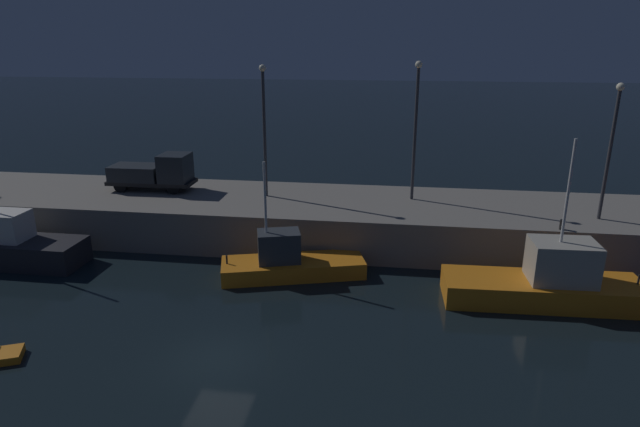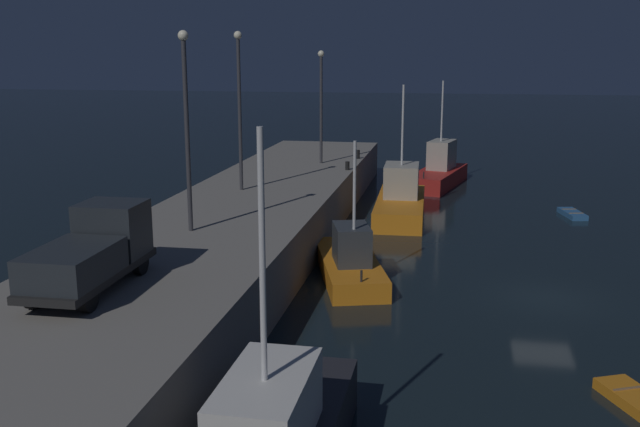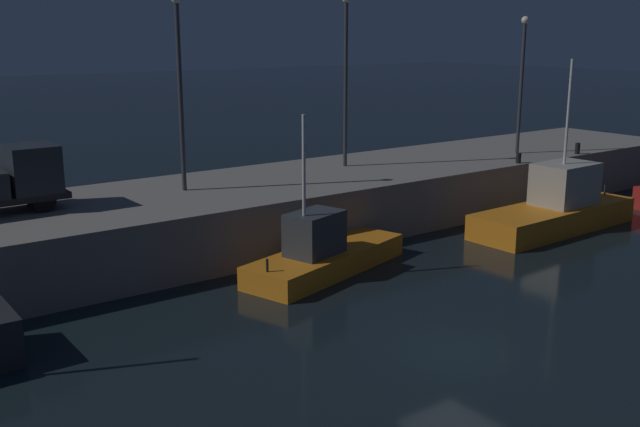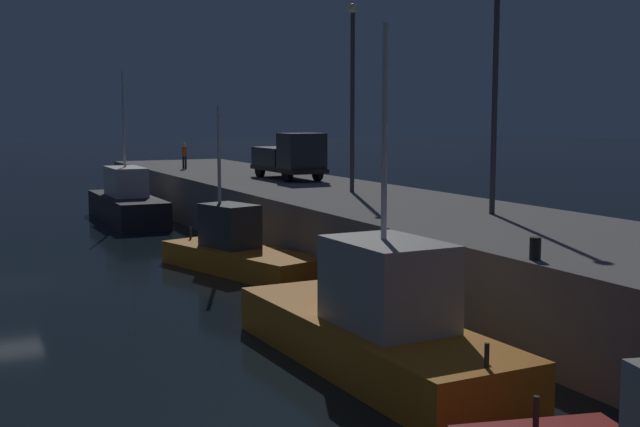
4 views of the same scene
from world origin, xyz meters
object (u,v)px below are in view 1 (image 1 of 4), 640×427
at_px(fishing_trawler_red, 289,262).
at_px(lamp_post_east, 416,122).
at_px(fishing_boat_blue, 2,245).
at_px(utility_truck, 155,173).
at_px(lamp_post_central, 611,142).
at_px(bollard_central, 562,225).
at_px(lamp_post_west, 264,122).
at_px(fishing_boat_white, 548,282).

xyz_separation_m(fishing_trawler_red, lamp_post_east, (6.73, 7.17, 6.89)).
bearing_deg(fishing_boat_blue, utility_truck, 49.84).
distance_m(fishing_boat_blue, lamp_post_central, 35.41).
bearing_deg(utility_truck, fishing_trawler_red, -32.89).
bearing_deg(lamp_post_central, bollard_central, -139.53).
relative_size(fishing_trawler_red, fishing_boat_blue, 0.85).
bearing_deg(lamp_post_central, fishing_boat_blue, -171.44).
xyz_separation_m(fishing_boat_blue, lamp_post_west, (14.23, 7.18, 6.45)).
relative_size(lamp_post_east, lamp_post_central, 1.13).
bearing_deg(utility_truck, lamp_post_west, -2.53).
bearing_deg(fishing_boat_blue, lamp_post_central, 8.56).
height_order(fishing_trawler_red, lamp_post_central, lamp_post_central).
height_order(fishing_trawler_red, lamp_post_west, lamp_post_west).
relative_size(fishing_trawler_red, bollard_central, 14.82).
distance_m(fishing_trawler_red, bollard_central, 15.11).
distance_m(lamp_post_west, bollard_central, 18.71).
bearing_deg(fishing_boat_white, bollard_central, 68.64).
bearing_deg(lamp_post_west, fishing_boat_white, -26.05).
bearing_deg(bollard_central, fishing_boat_blue, -174.75).
bearing_deg(lamp_post_east, lamp_post_central, -13.59).
height_order(lamp_post_west, bollard_central, lamp_post_west).
xyz_separation_m(fishing_boat_blue, lamp_post_east, (23.80, 7.78, 6.58)).
xyz_separation_m(lamp_post_central, utility_truck, (-28.14, 2.34, -3.30)).
xyz_separation_m(lamp_post_west, bollard_central, (17.62, -4.25, -4.63)).
bearing_deg(bollard_central, lamp_post_west, 166.42).
relative_size(fishing_boat_white, lamp_post_west, 1.15).
bearing_deg(fishing_trawler_red, fishing_boat_white, -5.71).
bearing_deg(fishing_boat_blue, lamp_post_west, 26.78).
bearing_deg(fishing_boat_white, lamp_post_east, 127.87).
xyz_separation_m(lamp_post_west, lamp_post_central, (20.27, -1.99, -0.38)).
distance_m(fishing_trawler_red, fishing_boat_white, 13.42).
distance_m(lamp_post_central, bollard_central, 5.50).
height_order(fishing_trawler_red, lamp_post_east, lamp_post_east).
bearing_deg(lamp_post_east, fishing_boat_white, -52.13).
relative_size(fishing_boat_blue, fishing_boat_white, 0.99).
bearing_deg(fishing_trawler_red, utility_truck, 147.11).
bearing_deg(fishing_trawler_red, fishing_boat_blue, -177.98).
distance_m(fishing_trawler_red, lamp_post_east, 12.01).
bearing_deg(fishing_boat_blue, fishing_trawler_red, 2.02).
distance_m(fishing_boat_blue, lamp_post_west, 17.19).
relative_size(fishing_trawler_red, lamp_post_central, 1.07).
xyz_separation_m(fishing_trawler_red, fishing_boat_blue, (-17.06, -0.60, 0.31)).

